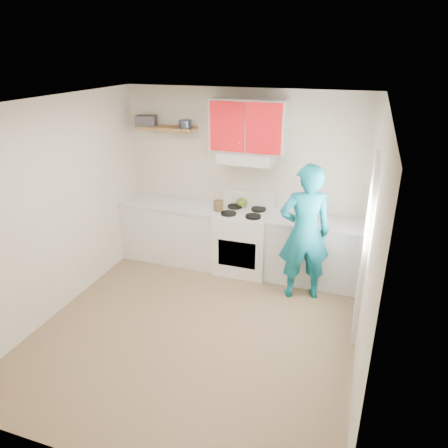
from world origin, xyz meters
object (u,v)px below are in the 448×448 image
(crock, at_px, (218,206))
(person, at_px, (305,233))
(tin, at_px, (185,124))
(stove, at_px, (243,241))
(kettle, at_px, (242,203))

(crock, bearing_deg, person, -16.81)
(tin, bearing_deg, stove, -9.33)
(person, bearing_deg, crock, -36.02)
(person, bearing_deg, stove, -44.36)
(kettle, xyz_separation_m, person, (1.03, -0.64, -0.08))
(crock, height_order, person, person)
(crock, bearing_deg, stove, 7.09)
(stove, relative_size, tin, 5.06)
(tin, relative_size, kettle, 1.11)
(tin, height_order, kettle, tin)
(crock, bearing_deg, tin, 160.55)
(stove, xyz_separation_m, crock, (-0.37, -0.05, 0.52))
(tin, xyz_separation_m, person, (1.87, -0.59, -1.18))
(tin, height_order, crock, tin)
(stove, height_order, tin, tin)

